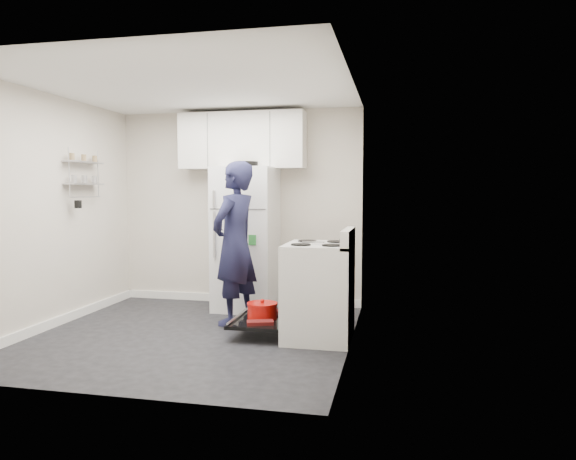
% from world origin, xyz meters
% --- Properties ---
extents(room, '(3.21, 3.21, 2.51)m').
position_xyz_m(room, '(-0.03, 0.03, 1.21)').
color(room, black).
rests_on(room, ground).
extents(electric_range, '(0.66, 0.76, 1.10)m').
position_xyz_m(electric_range, '(1.26, 0.15, 0.47)').
color(electric_range, silver).
rests_on(electric_range, ground).
extents(open_oven_door, '(0.55, 0.70, 0.24)m').
position_xyz_m(open_oven_door, '(0.68, 0.17, 0.20)').
color(open_oven_door, black).
rests_on(open_oven_door, ground).
extents(refrigerator, '(0.72, 0.74, 1.83)m').
position_xyz_m(refrigerator, '(0.20, 1.25, 0.89)').
color(refrigerator, white).
rests_on(refrigerator, ground).
extents(upper_cabinets, '(1.60, 0.33, 0.70)m').
position_xyz_m(upper_cabinets, '(0.10, 1.43, 2.10)').
color(upper_cabinets, silver).
rests_on(upper_cabinets, room).
extents(wall_shelf_rack, '(0.14, 0.60, 0.61)m').
position_xyz_m(wall_shelf_rack, '(-1.52, 0.49, 1.68)').
color(wall_shelf_rack, '#B2B2B7').
rests_on(wall_shelf_rack, room).
extents(person, '(0.61, 0.75, 1.79)m').
position_xyz_m(person, '(0.28, 0.53, 0.90)').
color(person, '#181936').
rests_on(person, ground).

